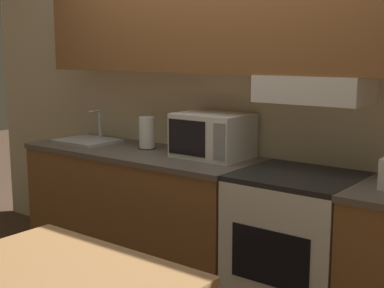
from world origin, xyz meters
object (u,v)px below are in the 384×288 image
at_px(microwave, 213,135).
at_px(paper_towel_roll, 147,133).
at_px(stove_range, 296,250).
at_px(sink_basin, 87,140).

relative_size(microwave, paper_towel_roll, 2.04).
xyz_separation_m(microwave, paper_towel_roll, (-0.57, -0.03, -0.03)).
bearing_deg(stove_range, microwave, 170.47).
bearing_deg(microwave, sink_basin, -174.07).
xyz_separation_m(microwave, sink_basin, (-1.12, -0.12, -0.13)).
xyz_separation_m(stove_range, paper_towel_roll, (-1.26, 0.08, 0.58)).
height_order(stove_range, sink_basin, sink_basin).
relative_size(sink_basin, paper_towel_roll, 1.89).
distance_m(sink_basin, paper_towel_roll, 0.57).
distance_m(stove_range, sink_basin, 1.87).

